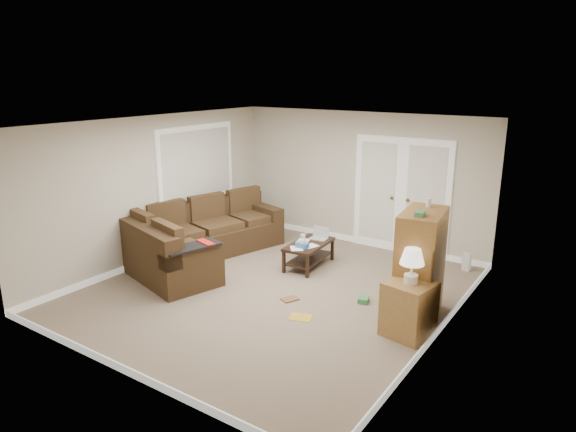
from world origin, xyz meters
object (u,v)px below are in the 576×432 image
Objects in this scene: sectional_sofa at (195,241)px; tv_armoire at (420,264)px; coffee_table at (309,253)px; side_cabinet at (409,304)px.

tv_armoire reaches higher than sectional_sofa.
coffee_table is 2.36m from tv_armoire.
coffee_table is 0.67× the size of tv_armoire.
sectional_sofa is 2.15× the size of tv_armoire.
side_cabinet is (0.09, -0.57, -0.33)m from tv_armoire.
side_cabinet reaches higher than sectional_sofa.
sectional_sofa reaches higher than coffee_table.
sectional_sofa is 3.97m from tv_armoire.
tv_armoire is at bearing 17.76° from sectional_sofa.
coffee_table is 0.93× the size of side_cabinet.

